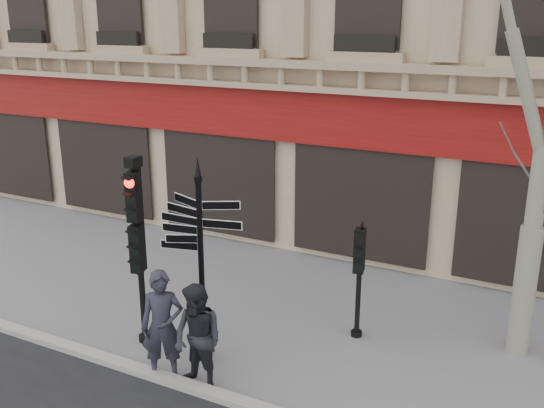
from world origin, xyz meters
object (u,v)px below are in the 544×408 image
Objects in this scene: fingerpost at (200,227)px; traffic_signal_secondary at (360,262)px; pedestrian_b at (198,339)px; traffic_signal_main at (138,229)px; pedestrian_a at (162,326)px.

traffic_signal_secondary is (2.18, 2.01, -0.96)m from fingerpost.
pedestrian_b is (-1.72, -2.85, -0.61)m from traffic_signal_secondary.
traffic_signal_secondary reaches higher than pedestrian_b.
traffic_signal_main reaches higher than traffic_signal_secondary.
traffic_signal_main is at bearing 166.05° from pedestrian_b.
traffic_signal_main is at bearing -161.30° from traffic_signal_secondary.
pedestrian_a is 1.06× the size of pedestrian_b.
pedestrian_b is (0.70, 0.00, -0.05)m from pedestrian_a.
traffic_signal_main reaches higher than pedestrian_a.
pedestrian_b is at bearing -132.40° from traffic_signal_secondary.
pedestrian_a is at bearing -169.19° from pedestrian_b.
fingerpost is 3.12m from traffic_signal_secondary.
pedestrian_a is at bearing -141.67° from traffic_signal_secondary.
traffic_signal_main is 2.39m from pedestrian_b.
fingerpost reaches higher than traffic_signal_main.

